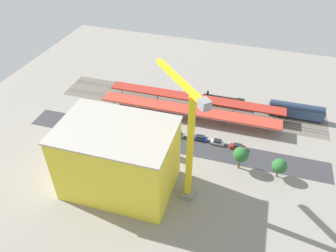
% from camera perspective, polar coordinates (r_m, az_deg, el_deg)
% --- Properties ---
extents(ground_plane, '(156.00, 156.00, 0.00)m').
position_cam_1_polar(ground_plane, '(107.42, 0.99, -1.67)').
color(ground_plane, gray).
rests_on(ground_plane, ground).
extents(rail_bed, '(97.83, 17.21, 0.01)m').
position_cam_1_polar(rail_bed, '(122.35, 3.66, 3.82)').
color(rail_bed, '#665E54').
rests_on(rail_bed, ground).
extents(street_asphalt, '(97.69, 11.33, 0.01)m').
position_cam_1_polar(street_asphalt, '(104.84, 0.42, -2.83)').
color(street_asphalt, '#38383D').
rests_on(street_asphalt, ground).
extents(track_rails, '(97.48, 10.77, 0.12)m').
position_cam_1_polar(track_rails, '(122.25, 3.67, 3.89)').
color(track_rails, '#9E9EA8').
rests_on(track_rails, ground).
extents(platform_canopy_near, '(62.66, 6.88, 4.13)m').
position_cam_1_polar(platform_canopy_near, '(112.63, 3.61, 2.85)').
color(platform_canopy_near, '#C63D2D').
rests_on(platform_canopy_near, ground).
extents(platform_canopy_far, '(63.52, 6.34, 4.61)m').
position_cam_1_polar(platform_canopy_far, '(118.14, 4.71, 4.92)').
color(platform_canopy_far, '#A82D23').
rests_on(platform_canopy_far, ground).
extents(locomotive, '(16.46, 3.01, 4.95)m').
position_cam_1_polar(locomotive, '(122.38, 9.98, 4.26)').
color(locomotive, black).
rests_on(locomotive, ground).
extents(passenger_coach, '(18.85, 3.25, 5.79)m').
position_cam_1_polar(passenger_coach, '(121.97, 21.47, 2.56)').
color(passenger_coach, black).
rests_on(passenger_coach, ground).
extents(parked_car_0, '(4.78, 1.88, 1.72)m').
position_cam_1_polar(parked_car_0, '(104.20, 12.05, -3.61)').
color(parked_car_0, black).
rests_on(parked_car_0, ground).
extents(parked_car_1, '(4.31, 1.81, 1.72)m').
position_cam_1_polar(parked_car_1, '(104.81, 8.63, -2.83)').
color(parked_car_1, black).
rests_on(parked_car_1, ground).
extents(parked_car_2, '(4.81, 1.92, 1.64)m').
position_cam_1_polar(parked_car_2, '(105.75, 5.63, -2.12)').
color(parked_car_2, black).
rests_on(parked_car_2, ground).
extents(parked_car_3, '(4.30, 1.73, 1.68)m').
position_cam_1_polar(parked_car_3, '(106.66, 1.73, -1.49)').
color(parked_car_3, black).
rests_on(parked_car_3, ground).
extents(parked_car_4, '(4.48, 1.87, 1.81)m').
position_cam_1_polar(parked_car_4, '(107.77, -1.17, -0.97)').
color(parked_car_4, black).
rests_on(parked_car_4, ground).
extents(construction_building, '(28.83, 19.78, 19.25)m').
position_cam_1_polar(construction_building, '(86.04, -8.66, -5.76)').
color(construction_building, yellow).
rests_on(construction_building, ground).
extents(construction_roof_slab, '(29.44, 20.40, 0.40)m').
position_cam_1_polar(construction_roof_slab, '(79.64, -9.32, -0.64)').
color(construction_roof_slab, '#ADA89E').
rests_on(construction_roof_slab, construction_building).
extents(tower_crane, '(16.86, 16.97, 33.07)m').
position_cam_1_polar(tower_crane, '(77.00, 3.46, -2.06)').
color(tower_crane, gray).
rests_on(tower_crane, ground).
extents(box_truck_0, '(8.59, 2.87, 3.63)m').
position_cam_1_polar(box_truck_0, '(99.35, -0.87, -4.24)').
color(box_truck_0, black).
rests_on(box_truck_0, ground).
extents(box_truck_1, '(8.70, 3.12, 3.25)m').
position_cam_1_polar(box_truck_1, '(101.58, -4.24, -3.35)').
color(box_truck_1, black).
rests_on(box_truck_1, ground).
extents(box_truck_2, '(8.68, 2.78, 3.35)m').
position_cam_1_polar(box_truck_2, '(105.20, -9.65, -2.14)').
color(box_truck_2, black).
rests_on(box_truck_2, ground).
extents(street_tree_0, '(4.44, 4.44, 7.49)m').
position_cam_1_polar(street_tree_0, '(95.09, 12.58, -4.89)').
color(street_tree_0, brown).
rests_on(street_tree_0, ground).
extents(street_tree_1, '(4.22, 4.22, 6.22)m').
position_cam_1_polar(street_tree_1, '(96.22, 18.86, -6.63)').
color(street_tree_1, brown).
rests_on(street_tree_1, ground).
extents(street_tree_2, '(6.38, 6.38, 8.57)m').
position_cam_1_polar(street_tree_2, '(101.23, -5.75, -0.85)').
color(street_tree_2, brown).
rests_on(street_tree_2, ground).
extents(traffic_light, '(0.50, 0.36, 6.54)m').
position_cam_1_polar(traffic_light, '(107.04, -2.01, 1.10)').
color(traffic_light, '#333333').
rests_on(traffic_light, ground).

